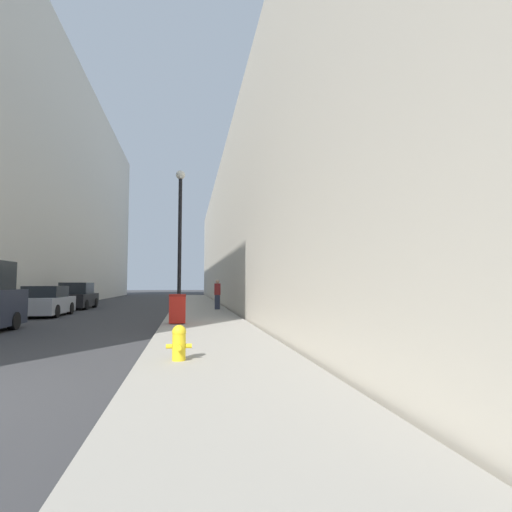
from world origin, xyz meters
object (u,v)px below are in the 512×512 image
(parked_sedan_near, at_px, (46,302))
(lamppost, at_px, (180,235))
(parked_sedan_far, at_px, (77,297))
(pedestrian_on_sidewalk, at_px, (217,294))
(fire_hydrant, at_px, (179,342))
(trash_bin, at_px, (177,308))

(parked_sedan_near, bearing_deg, lamppost, -32.49)
(parked_sedan_far, bearing_deg, lamppost, -56.72)
(lamppost, height_order, pedestrian_on_sidewalk, lamppost)
(fire_hydrant, bearing_deg, pedestrian_on_sidewalk, 83.05)
(trash_bin, height_order, parked_sedan_near, parked_sedan_near)
(lamppost, xyz_separation_m, parked_sedan_far, (-6.82, 10.40, -3.00))
(fire_hydrant, bearing_deg, parked_sedan_near, 116.78)
(fire_hydrant, relative_size, trash_bin, 0.62)
(parked_sedan_far, relative_size, pedestrian_on_sidewalk, 2.48)
(trash_bin, distance_m, parked_sedan_far, 14.23)
(parked_sedan_far, bearing_deg, parked_sedan_near, -89.12)
(parked_sedan_far, distance_m, pedestrian_on_sidewalk, 9.92)
(fire_hydrant, relative_size, lamppost, 0.11)
(trash_bin, xyz_separation_m, pedestrian_on_sidewalk, (2.11, 8.17, 0.31))
(parked_sedan_far, height_order, pedestrian_on_sidewalk, pedestrian_on_sidewalk)
(fire_hydrant, bearing_deg, lamppost, 91.24)
(fire_hydrant, xyz_separation_m, pedestrian_on_sidewalk, (1.89, 15.53, 0.51))
(trash_bin, xyz_separation_m, parked_sedan_far, (-6.82, 12.49, 0.07))
(fire_hydrant, distance_m, parked_sedan_far, 21.06)
(lamppost, xyz_separation_m, pedestrian_on_sidewalk, (2.10, 6.08, -2.76))
(fire_hydrant, distance_m, trash_bin, 7.37)
(parked_sedan_near, bearing_deg, parked_sedan_far, 90.88)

